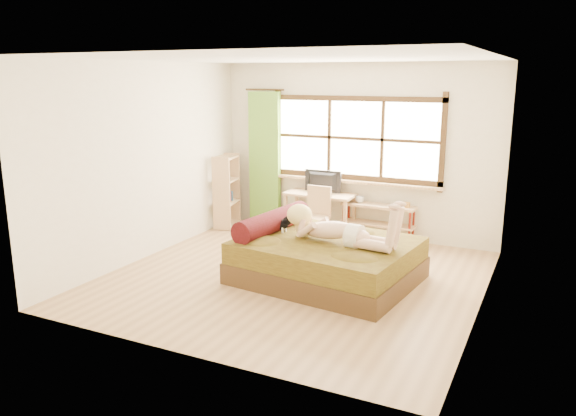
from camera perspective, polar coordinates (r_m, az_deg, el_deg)
The scene contains 18 objects.
floor at distance 7.17m, azimuth 0.60°, elevation -7.11°, with size 4.50×4.50×0.00m, color #9E754C.
ceiling at distance 6.72m, azimuth 0.66°, elevation 15.00°, with size 4.50×4.50×0.00m, color white.
wall_back at distance 8.88m, azimuth 6.87°, elevation 5.76°, with size 4.50×4.50×0.00m, color silver.
wall_front at distance 4.92m, azimuth -10.64°, elevation -0.46°, with size 4.50×4.50×0.00m, color silver.
wall_left at distance 8.03m, azimuth -14.10°, elevation 4.66°, with size 4.50×4.50×0.00m, color silver.
wall_right at distance 6.22m, azimuth 19.74°, elevation 1.85°, with size 4.50×4.50×0.00m, color silver.
window at distance 8.83m, azimuth 6.83°, elevation 6.76°, with size 2.80×0.16×1.46m.
curtain at distance 9.42m, azimuth -2.38°, elevation 5.04°, with size 0.55×0.10×2.20m, color #619929.
bed at distance 7.05m, azimuth 3.62°, elevation -5.08°, with size 2.26×1.89×0.79m.
woman at distance 6.77m, azimuth 5.08°, elevation -1.02°, with size 1.45×0.42×0.62m, color #D6A88A, non-canonical shape.
kitten at distance 7.29m, azimuth -0.93°, elevation -1.45°, with size 0.31×0.12×0.25m, color black, non-canonical shape.
desk at distance 8.90m, azimuth 3.26°, elevation 0.94°, with size 1.11×0.52×0.69m.
monitor at distance 8.89m, azimuth 3.41°, elevation 2.69°, with size 0.61×0.08×0.35m, color black.
chair at distance 8.55m, azimuth 2.91°, elevation -0.37°, with size 0.39×0.39×0.87m.
pipe_shelf at distance 8.74m, azimuth 9.22°, elevation -0.64°, with size 1.15×0.30×0.65m.
cup at distance 8.79m, azimuth 7.33°, elevation 0.86°, with size 0.13×0.13×0.10m, color gray.
book at distance 8.66m, azimuth 10.45°, elevation 0.26°, with size 0.17×0.23×0.02m, color gray.
bookshelf at distance 9.45m, azimuth -6.26°, elevation 1.73°, with size 0.40×0.58×1.22m.
Camera 1 is at (2.87, -6.08, 2.50)m, focal length 35.00 mm.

